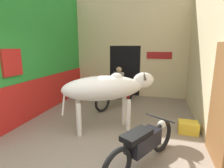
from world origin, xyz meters
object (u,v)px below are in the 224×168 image
at_px(cow, 108,88).
at_px(motorcycle_far, 116,95).
at_px(shopkeeper_seated, 119,82).
at_px(motorcycle_near, 143,144).
at_px(plastic_stool, 129,92).
at_px(crate, 188,127).

height_order(cow, motorcycle_far, cow).
height_order(cow, shopkeeper_seated, cow).
height_order(cow, motorcycle_near, cow).
height_order(motorcycle_near, plastic_stool, motorcycle_near).
relative_size(shopkeeper_seated, crate, 2.84).
bearing_deg(shopkeeper_seated, plastic_stool, 13.43).
relative_size(motorcycle_near, plastic_stool, 3.55).
xyz_separation_m(motorcycle_far, plastic_stool, (0.26, 1.13, -0.17)).
xyz_separation_m(motorcycle_far, crate, (2.10, -1.36, -0.28)).
relative_size(motorcycle_near, motorcycle_far, 0.99).
xyz_separation_m(motorcycle_near, plastic_stool, (-0.91, 3.96, -0.17)).
relative_size(motorcycle_near, crate, 3.87).
bearing_deg(cow, crate, 8.93).
relative_size(motorcycle_near, shopkeeper_seated, 1.36).
xyz_separation_m(motorcycle_near, crate, (0.93, 1.48, -0.28)).
distance_m(cow, crate, 2.13).
relative_size(motorcycle_far, crate, 3.90).
bearing_deg(cow, motorcycle_near, -50.60).
xyz_separation_m(motorcycle_far, shopkeeper_seated, (-0.15, 1.03, 0.25)).
relative_size(cow, motorcycle_near, 1.29).
relative_size(motorcycle_far, plastic_stool, 3.58).
bearing_deg(cow, motorcycle_far, 96.90).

